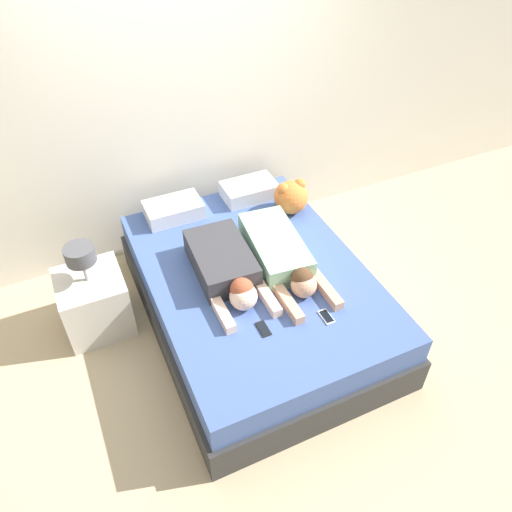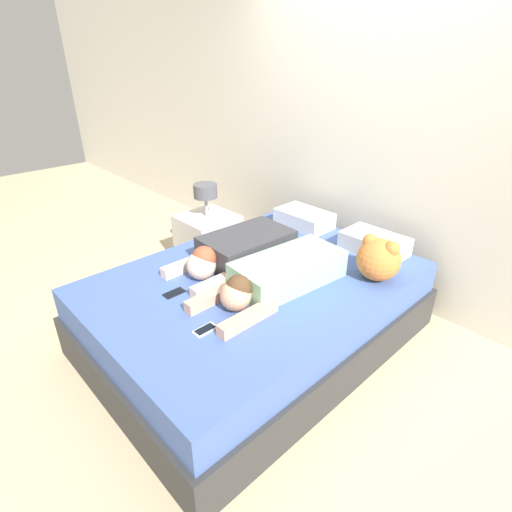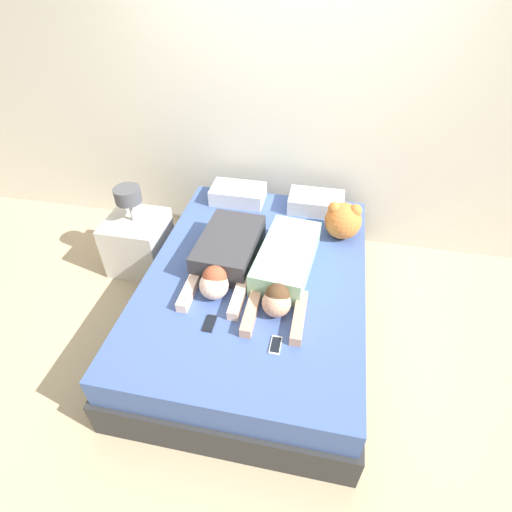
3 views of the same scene
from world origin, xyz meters
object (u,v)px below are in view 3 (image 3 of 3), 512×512
at_px(bed, 256,298).
at_px(nightstand, 139,241).
at_px(person_right, 285,267).
at_px(plush_toy, 343,220).
at_px(pillow_head_right, 316,202).
at_px(cell_phone_right, 276,345).
at_px(pillow_head_left, 238,194).
at_px(cell_phone_left, 210,323).
at_px(person_left, 226,255).

relative_size(bed, nightstand, 2.74).
xyz_separation_m(person_right, plush_toy, (0.37, 0.56, 0.06)).
height_order(pillow_head_right, cell_phone_right, pillow_head_right).
xyz_separation_m(bed, pillow_head_left, (-0.35, 0.90, 0.33)).
relative_size(cell_phone_left, cell_phone_right, 1.00).
bearing_deg(person_right, bed, 177.84).
bearing_deg(cell_phone_right, cell_phone_left, 169.16).
height_order(cell_phone_left, cell_phone_right, same).
distance_m(person_left, plush_toy, 0.96).
distance_m(pillow_head_left, plush_toy, 0.99).
height_order(pillow_head_right, nightstand, nightstand).
bearing_deg(cell_phone_right, bed, 111.71).
height_order(person_right, plush_toy, plush_toy).
height_order(person_left, cell_phone_right, person_left).
bearing_deg(pillow_head_right, cell_phone_right, -93.90).
relative_size(person_right, plush_toy, 3.59).
xyz_separation_m(cell_phone_left, cell_phone_right, (0.43, -0.08, 0.00)).
bearing_deg(cell_phone_right, plush_toy, 74.09).
height_order(cell_phone_right, nightstand, nightstand).
height_order(person_left, person_right, person_left).
height_order(pillow_head_left, cell_phone_right, pillow_head_left).
relative_size(pillow_head_right, plush_toy, 1.55).
distance_m(person_left, cell_phone_left, 0.56).
bearing_deg(plush_toy, bed, -135.97).
xyz_separation_m(pillow_head_right, person_right, (-0.14, -0.90, 0.02)).
bearing_deg(cell_phone_right, pillow_head_right, 86.10).
relative_size(person_left, nightstand, 1.15).
bearing_deg(person_right, pillow_head_right, 81.05).
bearing_deg(pillow_head_right, bed, -111.09).
xyz_separation_m(person_right, cell_phone_right, (0.04, -0.60, -0.09)).
distance_m(pillow_head_left, cell_phone_right, 1.62).
bearing_deg(bed, pillow_head_left, 111.09).
xyz_separation_m(bed, cell_phone_right, (0.24, -0.61, 0.27)).
bearing_deg(pillow_head_left, cell_phone_left, -83.71).
distance_m(pillow_head_left, pillow_head_right, 0.69).
bearing_deg(nightstand, bed, -21.58).
xyz_separation_m(person_right, nightstand, (-1.36, 0.47, -0.34)).
height_order(cell_phone_right, plush_toy, plush_toy).
xyz_separation_m(pillow_head_right, person_left, (-0.57, -0.87, 0.03)).
bearing_deg(person_left, nightstand, 155.25).
bearing_deg(person_left, pillow_head_left, 97.97).
bearing_deg(nightstand, cell_phone_left, -45.51).
relative_size(person_left, plush_toy, 3.10).
bearing_deg(plush_toy, nightstand, -176.72).
xyz_separation_m(pillow_head_left, person_right, (0.55, -0.90, 0.02)).
distance_m(person_left, nightstand, 1.08).
bearing_deg(cell_phone_right, pillow_head_left, 111.34).
bearing_deg(person_left, person_right, -4.72).
height_order(person_left, plush_toy, plush_toy).
xyz_separation_m(person_left, cell_phone_right, (0.47, -0.64, -0.09)).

